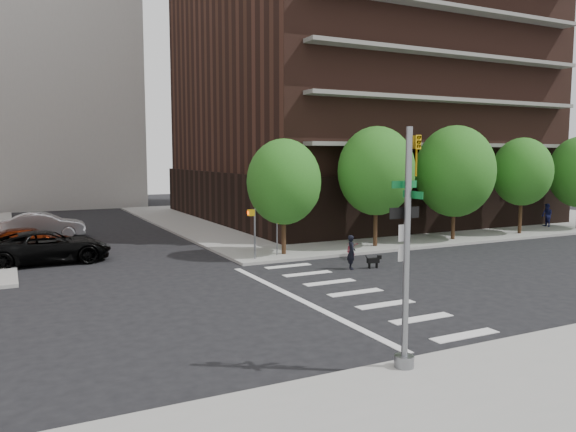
% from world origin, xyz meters
% --- Properties ---
extents(ground, '(120.00, 120.00, 0.00)m').
position_xyz_m(ground, '(0.00, 0.00, 0.00)').
color(ground, black).
rests_on(ground, ground).
extents(sidewalk_ne, '(39.00, 33.00, 0.15)m').
position_xyz_m(sidewalk_ne, '(20.50, 23.50, 0.07)').
color(sidewalk_ne, gray).
rests_on(sidewalk_ne, ground).
extents(crosswalk, '(3.85, 13.00, 0.01)m').
position_xyz_m(crosswalk, '(2.21, -0.00, 0.01)').
color(crosswalk, silver).
rests_on(crosswalk, ground).
extents(tree_a, '(4.00, 4.00, 5.90)m').
position_xyz_m(tree_a, '(4.00, 8.50, 4.04)').
color(tree_a, '#301E11').
rests_on(tree_a, sidewalk_ne).
extents(tree_b, '(4.50, 4.50, 6.65)m').
position_xyz_m(tree_b, '(10.00, 8.50, 4.54)').
color(tree_b, '#301E11').
rests_on(tree_b, sidewalk_ne).
extents(tree_c, '(5.00, 5.00, 6.80)m').
position_xyz_m(tree_c, '(16.00, 8.50, 4.45)').
color(tree_c, '#301E11').
rests_on(tree_c, sidewalk_ne).
extents(tree_d, '(4.00, 4.00, 6.20)m').
position_xyz_m(tree_d, '(22.00, 8.50, 4.34)').
color(tree_d, '#301E11').
rests_on(tree_d, sidewalk_ne).
extents(traffic_signal, '(0.90, 0.75, 6.00)m').
position_xyz_m(traffic_signal, '(-0.47, -7.49, 2.70)').
color(traffic_signal, slate).
rests_on(traffic_signal, sidewalk_s).
extents(pedestrian_signal, '(2.18, 0.67, 2.60)m').
position_xyz_m(pedestrian_signal, '(2.32, 7.92, 1.85)').
color(pedestrian_signal, slate).
rests_on(pedestrian_signal, sidewalk_ne).
extents(parked_car_black, '(2.86, 6.06, 1.68)m').
position_xyz_m(parked_car_black, '(-7.50, 12.16, 0.84)').
color(parked_car_black, black).
rests_on(parked_car_black, ground).
extents(parked_car_maroon, '(2.53, 5.18, 1.45)m').
position_xyz_m(parked_car_maroon, '(-8.20, 15.57, 0.73)').
color(parked_car_maroon, '#471103').
rests_on(parked_car_maroon, ground).
extents(parked_car_silver, '(2.23, 5.31, 1.71)m').
position_xyz_m(parked_car_silver, '(-7.18, 21.66, 0.85)').
color(parked_car_silver, '#B5B6BC').
rests_on(parked_car_silver, ground).
extents(scooter, '(1.11, 1.69, 0.84)m').
position_xyz_m(scooter, '(7.01, 6.50, 0.42)').
color(scooter, maroon).
rests_on(scooter, ground).
extents(dog_walker, '(0.70, 0.59, 1.65)m').
position_xyz_m(dog_walker, '(5.41, 4.01, 0.83)').
color(dog_walker, black).
rests_on(dog_walker, ground).
extents(dog, '(0.74, 0.30, 0.62)m').
position_xyz_m(dog, '(6.51, 3.70, 0.39)').
color(dog, black).
rests_on(dog, ground).
extents(pedestrian_far, '(0.99, 0.86, 1.74)m').
position_xyz_m(pedestrian_far, '(26.62, 10.05, 1.02)').
color(pedestrian_far, navy).
rests_on(pedestrian_far, sidewalk_ne).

